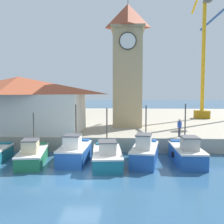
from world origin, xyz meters
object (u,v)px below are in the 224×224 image
at_px(port_crane_near, 203,65).
at_px(fishing_boat_left_inner, 75,152).
at_px(fishing_boat_mid_left, 107,156).
at_px(clock_tower, 128,63).
at_px(warehouse_left, 19,104).
at_px(fishing_boat_center, 145,153).
at_px(fishing_boat_mid_right, 187,153).
at_px(fishing_boat_left_outer, 33,155).
at_px(dock_worker_near_tower, 179,128).

bearing_deg(port_crane_near, fishing_boat_left_inner, -126.26).
xyz_separation_m(fishing_boat_mid_left, clock_tower, (1.50, 11.88, 8.14)).
bearing_deg(port_crane_near, warehouse_left, -147.49).
bearing_deg(fishing_boat_center, clock_tower, 96.80).
height_order(fishing_boat_mid_left, fishing_boat_center, fishing_boat_center).
xyz_separation_m(fishing_boat_center, port_crane_near, (10.06, 21.11, 8.70)).
height_order(fishing_boat_mid_left, port_crane_near, port_crane_near).
height_order(fishing_boat_left_inner, warehouse_left, warehouse_left).
bearing_deg(warehouse_left, fishing_boat_mid_right, -22.03).
bearing_deg(fishing_boat_center, fishing_boat_left_outer, -176.36).
bearing_deg(clock_tower, fishing_boat_left_outer, -121.43).
relative_size(fishing_boat_center, warehouse_left, 0.38).
height_order(fishing_boat_left_outer, fishing_boat_left_inner, fishing_boat_left_inner).
relative_size(fishing_boat_left_inner, fishing_boat_center, 0.91).
distance_m(port_crane_near, dock_worker_near_tower, 19.50).
xyz_separation_m(fishing_boat_left_outer, fishing_boat_left_inner, (3.13, 0.54, 0.13)).
bearing_deg(clock_tower, warehouse_left, -157.83).
bearing_deg(warehouse_left, fishing_boat_left_inner, -43.02).
distance_m(fishing_boat_center, fishing_boat_mid_right, 3.23).
distance_m(warehouse_left, dock_worker_near_tower, 16.32).
xyz_separation_m(fishing_boat_left_inner, fishing_boat_mid_right, (8.65, 0.28, -0.04)).
relative_size(fishing_boat_left_inner, fishing_boat_mid_left, 0.86).
xyz_separation_m(fishing_boat_left_inner, fishing_boat_mid_left, (2.58, -0.62, -0.12)).
bearing_deg(fishing_boat_left_inner, fishing_boat_mid_left, -13.50).
bearing_deg(fishing_boat_mid_left, fishing_boat_mid_right, 8.48).
xyz_separation_m(fishing_boat_left_outer, dock_worker_near_tower, (11.98, 4.85, 1.50)).
relative_size(fishing_boat_center, port_crane_near, 0.24).
relative_size(fishing_boat_mid_left, fishing_boat_mid_right, 1.07).
height_order(fishing_boat_center, warehouse_left, warehouse_left).
height_order(fishing_boat_mid_right, clock_tower, clock_tower).
xyz_separation_m(fishing_boat_mid_left, port_crane_near, (12.90, 21.73, 8.84)).
xyz_separation_m(fishing_boat_center, fishing_boat_mid_right, (3.22, 0.28, -0.06)).
relative_size(fishing_boat_left_outer, fishing_boat_left_inner, 1.13).
height_order(warehouse_left, port_crane_near, port_crane_near).
bearing_deg(fishing_boat_left_outer, dock_worker_near_tower, 22.03).
xyz_separation_m(fishing_boat_left_outer, fishing_boat_center, (8.55, 0.54, 0.15)).
distance_m(clock_tower, warehouse_left, 12.98).
bearing_deg(dock_worker_near_tower, warehouse_left, 171.57).
bearing_deg(fishing_boat_mid_left, dock_worker_near_tower, 38.16).
xyz_separation_m(clock_tower, warehouse_left, (-11.24, -4.58, -4.60)).
bearing_deg(fishing_boat_mid_right, fishing_boat_mid_left, -171.52).
xyz_separation_m(fishing_boat_left_outer, port_crane_near, (18.61, 21.65, 8.85)).
height_order(fishing_boat_left_inner, clock_tower, clock_tower).
relative_size(fishing_boat_mid_left, warehouse_left, 0.40).
bearing_deg(fishing_boat_left_inner, warehouse_left, 136.98).
xyz_separation_m(fishing_boat_left_inner, port_crane_near, (15.49, 21.11, 8.72)).
bearing_deg(fishing_boat_left_outer, clock_tower, 58.57).
distance_m(warehouse_left, port_crane_near, 27.37).
xyz_separation_m(fishing_boat_center, warehouse_left, (-12.58, 6.68, 3.40)).
xyz_separation_m(fishing_boat_mid_right, clock_tower, (-4.56, 10.98, 8.06)).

